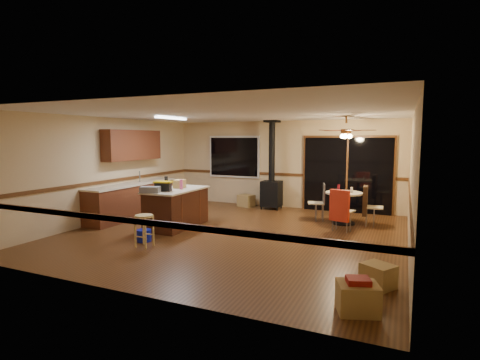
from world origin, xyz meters
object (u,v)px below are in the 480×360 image
Objects in this scene: chair_left at (320,198)px; chair_right at (366,201)px; blue_bucket at (144,235)px; wood_stove at (272,184)px; toolbox_grey at (150,190)px; bar_stool at (144,231)px; box_under_window at (246,201)px; box_corner_a at (358,298)px; kitchen_island at (177,208)px; dining_table at (344,202)px; box_corner_b at (378,276)px; chair_near at (340,206)px; toolbox_black at (163,187)px.

chair_right is (1.12, -0.09, 0.01)m from chair_left.
blue_bucket is 0.57× the size of chair_left.
wood_stove is at bearing 148.68° from chair_left.
toolbox_grey is 0.68× the size of bar_stool.
box_under_window is 7.13m from box_corner_a.
wood_stove is 2.98m from chair_right.
bar_stool reaches higher than box_under_window.
kitchen_island is 4.04m from dining_table.
kitchen_island is at bearing 94.11° from blue_bucket.
box_under_window is at bearing 85.25° from blue_bucket.
toolbox_grey is 5.01m from box_corner_b.
chair_right is (0.47, 0.91, 0.00)m from chair_near.
toolbox_grey is at bearing 115.41° from blue_bucket.
kitchen_island is at bearing 101.91° from bar_stool.
chair_near reaches higher than kitchen_island.
kitchen_island reaches higher than box_under_window.
wood_stove reaches higher than chair_left.
toolbox_black is (-0.07, -0.41, 0.54)m from kitchen_island.
toolbox_black is 1.29m from blue_bucket.
wood_stove is at bearing -3.43° from box_under_window.
chair_left is 1.27× the size of box_corner_b.
dining_table reaches higher than bar_stool.
chair_left reaches higher than box_corner_b.
toolbox_black is 0.67× the size of chair_left.
dining_table reaches higher than blue_bucket.
wood_stove reaches higher than box_corner_b.
dining_table is 2.19× the size of box_corner_b.
kitchen_island is 3.98× the size of toolbox_grey.
kitchen_island is 2.70× the size of bar_stool.
chair_near is (3.60, 1.04, 0.14)m from kitchen_island.
kitchen_island is 4.52m from chair_right.
chair_left reaches higher than box_corner_a.
toolbox_grey is at bearing -111.67° from wood_stove.
blue_bucket is 0.42× the size of chair_right.
chair_near is at bearing 16.14° from kitchen_island.
kitchen_island reaches higher than dining_table.
toolbox_black is at bearing -158.44° from chair_near.
chair_near is 1.03m from chair_right.
toolbox_black is 0.76× the size of box_under_window.
toolbox_grey is 1.22× the size of toolbox_black.
chair_near reaches higher than box_under_window.
wood_stove reaches higher than box_under_window.
wood_stove reaches higher than box_corner_a.
toolbox_grey is 1.04× the size of box_corner_b.
toolbox_grey is 0.60× the size of chair_near.
toolbox_grey is at bearing -147.92° from chair_right.
wood_stove is 5.56× the size of box_under_window.
chair_left reaches higher than bar_stool.
box_corner_a is at bearing -18.98° from blue_bucket.
kitchen_island is 3.75m from chair_near.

